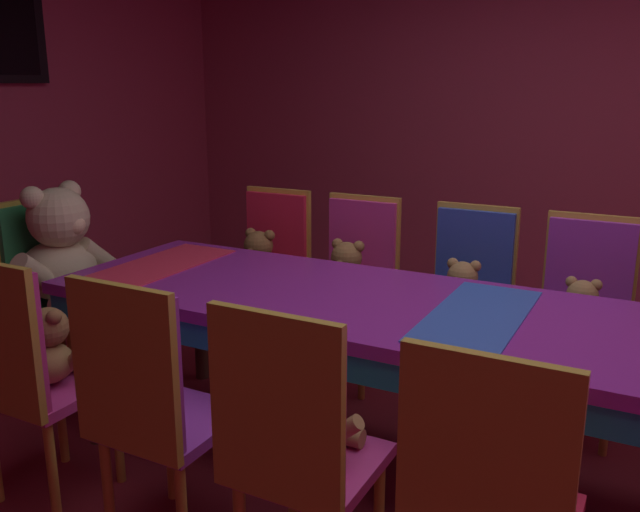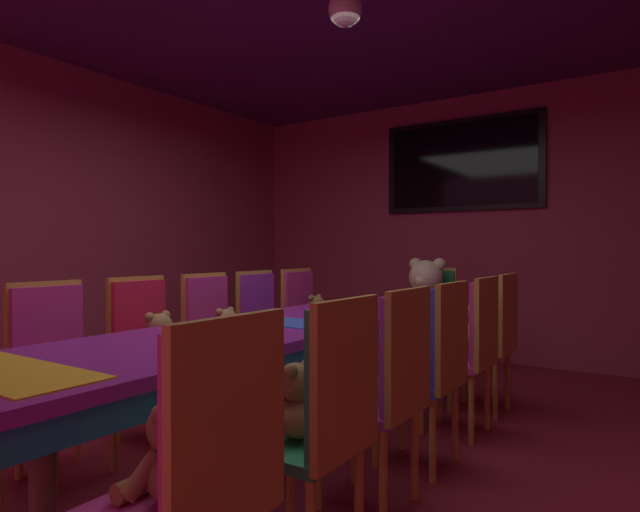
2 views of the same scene
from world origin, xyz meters
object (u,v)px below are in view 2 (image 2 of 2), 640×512
Objects in this scene: chair_right_5 at (497,329)px; teddy_right_5 at (476,327)px; teddy_right_3 at (412,355)px; teddy_right_4 at (451,337)px; chair_left_1 at (53,356)px; teddy_left_2 at (160,342)px; pendant_light at (345,9)px; teddy_right_1 at (295,405)px; chair_left_5 at (303,313)px; chair_right_4 at (474,340)px; teddy_left_3 at (227,332)px; teddy_left_5 at (317,315)px; chair_left_4 at (262,320)px; teddy_right_0 at (171,457)px; throne_chair at (432,310)px; teddy_right_2 at (364,377)px; chair_right_0 at (208,462)px; chair_left_3 at (212,329)px; chair_right_1 at (328,408)px; chair_right_3 at (438,356)px; banquet_table at (280,337)px; wall_tv at (461,165)px; chair_left_2 at (144,340)px; king_teddy_bear at (425,297)px; chair_right_2 at (393,376)px.

teddy_right_5 is (-0.15, 0.00, 0.00)m from chair_right_5.
teddy_right_3 is 0.91× the size of teddy_right_4.
chair_left_1 reaches higher than teddy_left_2.
chair_right_5 is 2.33m from pendant_light.
teddy_right_3 is (-0.01, 1.08, 0.00)m from teddy_right_1.
chair_right_4 is (1.69, -0.56, 0.00)m from chair_left_5.
teddy_left_3 is 1.12m from teddy_left_5.
pendant_light is at bearing 63.66° from chair_right_5.
chair_left_4 is 1.00× the size of chair_left_5.
throne_chair reaches higher than teddy_right_0.
teddy_right_5 is at bearing 69.91° from pendant_light.
pendant_light is (-0.43, 0.55, 1.97)m from teddy_right_2.
chair_left_1 is 1.00× the size of chair_right_0.
chair_left_3 is 1.00× the size of chair_right_1.
teddy_right_1 is at bearing -90.09° from teddy_right_0.
chair_left_5 reaches higher than teddy_left_3.
chair_right_4 is at bearing 30.37° from throne_chair.
pendant_light is at bearing -1.01° from chair_right_3.
chair_right_0 reaches higher than teddy_right_1.
wall_tv reaches higher than banquet_table.
wall_tv is 2.90m from pendant_light.
chair_right_5 is at bearing -93.14° from teddy_right_1.
chair_right_1 is 2.24m from teddy_right_5.
wall_tv reaches higher than chair_right_4.
wall_tv reaches higher than chair_left_2.
teddy_left_5 is at bearing 116.30° from banquet_table.
chair_left_1 is 1.69m from chair_right_1.
teddy_right_0 is (1.57, -1.14, -0.02)m from chair_left_2.
chair_left_3 is 1.00× the size of chair_left_4.
teddy_left_2 is 3.74m from wall_tv.
teddy_left_2 is 0.34× the size of throne_chair.
teddy_right_4 reaches higher than banquet_table.
throne_chair is (0.00, 2.30, -0.06)m from banquet_table.
king_teddy_bear is (0.84, 1.83, 0.13)m from chair_left_3.
chair_right_1 is at bearing 90.56° from chair_right_5.
teddy_right_4 reaches higher than teddy_right_1.
chair_left_4 is 1.50× the size of king_teddy_bear.
throne_chair is at bearing 67.20° from chair_left_3.
chair_left_1 is 2.83× the size of teddy_right_5.
teddy_right_5 reaches higher than teddy_right_0.
chair_left_3 is (-0.84, 0.30, -0.06)m from banquet_table.
teddy_right_3 is at bearing -20.95° from chair_left_4.
chair_right_0 reaches higher than teddy_left_2.
teddy_left_5 is at bearing 90.33° from teddy_left_3.
chair_left_5 is 1.00× the size of chair_right_5.
teddy_right_0 is at bearing 83.36° from chair_right_2.
teddy_right_0 is 0.86× the size of teddy_right_4.
chair_right_2 reaches higher than teddy_right_2.
teddy_right_0 is 0.30× the size of chair_right_5.
banquet_table is 1.19m from chair_left_4.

